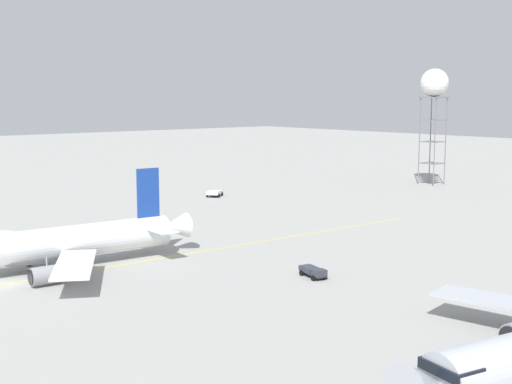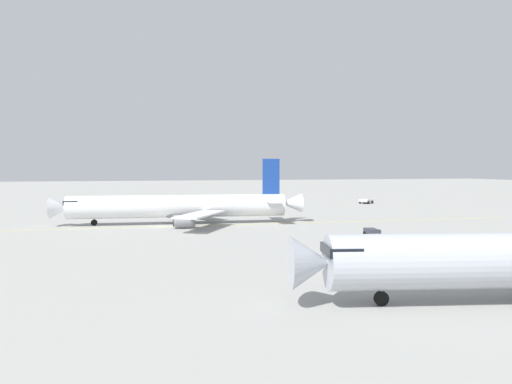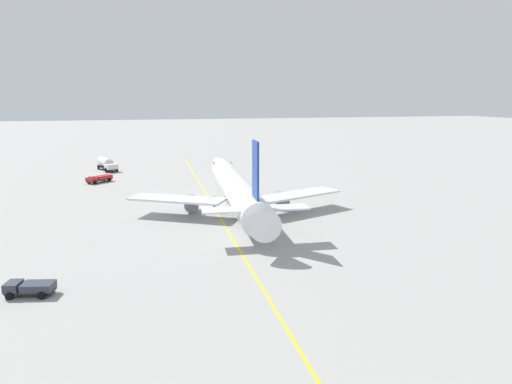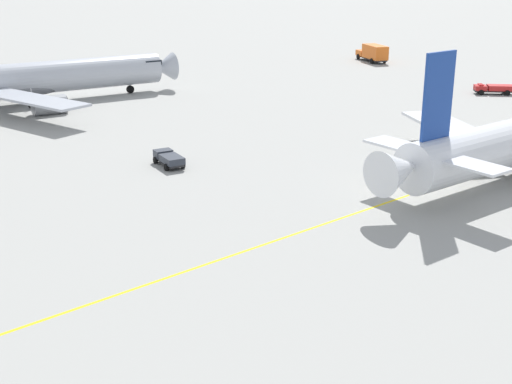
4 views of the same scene
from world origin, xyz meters
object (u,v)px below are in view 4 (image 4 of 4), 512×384
(ops_pickup_truck, at_px, (494,88))
(catering_truck_truck, at_px, (373,53))
(baggage_truck_truck, at_px, (169,158))
(airliner_secondary, at_px, (33,80))

(ops_pickup_truck, bearing_deg, catering_truck_truck, -63.58)
(baggage_truck_truck, bearing_deg, catering_truck_truck, -53.76)
(catering_truck_truck, xyz_separation_m, ops_pickup_truck, (30.98, -12.10, -0.86))
(airliner_secondary, xyz_separation_m, ops_pickup_truck, (37.50, 50.32, -2.24))
(airliner_secondary, height_order, baggage_truck_truck, airliner_secondary)
(catering_truck_truck, relative_size, baggage_truck_truck, 2.08)
(catering_truck_truck, distance_m, ops_pickup_truck, 33.27)
(airliner_secondary, distance_m, ops_pickup_truck, 62.80)
(airliner_secondary, bearing_deg, ops_pickup_truck, -25.67)
(airliner_secondary, xyz_separation_m, catering_truck_truck, (6.52, 62.41, -1.37))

